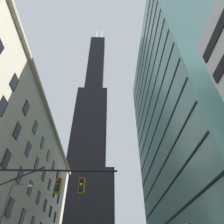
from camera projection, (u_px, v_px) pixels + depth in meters
name	position (u px, v px, depth m)	size (l,w,h in m)	color
dark_skyscraper	(89.00, 149.00, 119.02)	(29.99, 29.99, 211.91)	black
glass_office_midrise	(190.00, 118.00, 43.58)	(17.82, 38.10, 57.42)	slate
traffic_signal_mast	(36.00, 197.00, 12.97)	(9.11, 0.63, 7.56)	black
street_lamppost	(3.00, 223.00, 18.27)	(2.22, 0.32, 8.93)	#47474C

